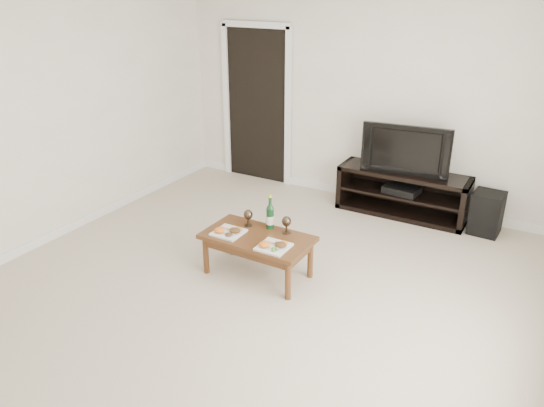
{
  "coord_description": "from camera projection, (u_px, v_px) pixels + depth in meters",
  "views": [
    {
      "loc": [
        2.18,
        -3.37,
        2.67
      ],
      "look_at": [
        -0.09,
        0.59,
        0.7
      ],
      "focal_mm": 35.0,
      "sensor_mm": 36.0,
      "label": 1
    }
  ],
  "objects": [
    {
      "name": "television",
      "position": [
        407.0,
        148.0,
        6.11
      ],
      "size": [
        1.01,
        0.25,
        0.58
      ],
      "primitive_type": "imported",
      "rotation": [
        0.0,
        0.0,
        0.12
      ],
      "color": "black",
      "rests_on": "media_console"
    },
    {
      "name": "doorway",
      "position": [
        257.0,
        107.0,
        7.22
      ],
      "size": [
        0.9,
        0.02,
        2.05
      ],
      "primitive_type": "cube",
      "color": "black",
      "rests_on": "ground"
    },
    {
      "name": "media_console",
      "position": [
        402.0,
        193.0,
        6.33
      ],
      "size": [
        1.53,
        0.45,
        0.55
      ],
      "primitive_type": "cube",
      "color": "black",
      "rests_on": "ground"
    },
    {
      "name": "subwoofer",
      "position": [
        487.0,
        213.0,
        5.89
      ],
      "size": [
        0.34,
        0.34,
        0.48
      ],
      "primitive_type": "cube",
      "rotation": [
        0.0,
        0.0,
        -0.05
      ],
      "color": "black",
      "rests_on": "ground"
    },
    {
      "name": "goblet_right",
      "position": [
        286.0,
        225.0,
        5.0
      ],
      "size": [
        0.09,
        0.09,
        0.17
      ],
      "primitive_type": null,
      "color": "#3D2F21",
      "rests_on": "coffee_table"
    },
    {
      "name": "back_wall",
      "position": [
        367.0,
        98.0,
        6.43
      ],
      "size": [
        5.0,
        0.04,
        2.6
      ],
      "primitive_type": "cube",
      "color": "white",
      "rests_on": "ground"
    },
    {
      "name": "floor",
      "position": [
        248.0,
        300.0,
        4.74
      ],
      "size": [
        5.5,
        5.5,
        0.0
      ],
      "primitive_type": "plane",
      "color": "beige",
      "rests_on": "ground"
    },
    {
      "name": "goblet_left",
      "position": [
        248.0,
        218.0,
        5.14
      ],
      "size": [
        0.09,
        0.09,
        0.17
      ],
      "primitive_type": null,
      "color": "#3D2F21",
      "rests_on": "coffee_table"
    },
    {
      "name": "wine_bottle",
      "position": [
        270.0,
        211.0,
        5.06
      ],
      "size": [
        0.07,
        0.07,
        0.35
      ],
      "primitive_type": "cylinder",
      "color": "#0E3417",
      "rests_on": "coffee_table"
    },
    {
      "name": "plate_left",
      "position": [
        228.0,
        230.0,
        5.01
      ],
      "size": [
        0.27,
        0.27,
        0.07
      ],
      "primitive_type": "cube",
      "color": "white",
      "rests_on": "coffee_table"
    },
    {
      "name": "coffee_table",
      "position": [
        258.0,
        255.0,
        5.06
      ],
      "size": [
        1.03,
        0.57,
        0.42
      ],
      "primitive_type": "cube",
      "rotation": [
        0.0,
        0.0,
        -0.01
      ],
      "color": "#572F18",
      "rests_on": "ground"
    },
    {
      "name": "av_receiver",
      "position": [
        402.0,
        189.0,
        6.31
      ],
      "size": [
        0.43,
        0.34,
        0.08
      ],
      "primitive_type": "cube",
      "rotation": [
        0.0,
        0.0,
        -0.1
      ],
      "color": "black",
      "rests_on": "media_console"
    },
    {
      "name": "plate_right",
      "position": [
        274.0,
        244.0,
        4.74
      ],
      "size": [
        0.27,
        0.27,
        0.07
      ],
      "primitive_type": "cube",
      "color": "white",
      "rests_on": "coffee_table"
    }
  ]
}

